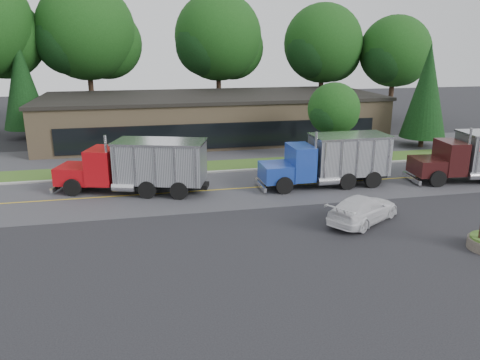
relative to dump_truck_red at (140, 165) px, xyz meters
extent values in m
plane|color=#2B2B2F|center=(5.12, -9.53, -1.81)|extent=(140.00, 140.00, 0.00)
cube|color=#4D4D52|center=(5.12, -0.53, -1.81)|extent=(60.00, 8.00, 0.02)
cube|color=gold|center=(5.12, -0.53, -1.81)|extent=(60.00, 0.12, 0.01)
cube|color=#9E9E99|center=(5.12, 3.67, -1.81)|extent=(60.00, 0.30, 0.12)
cube|color=#3D6221|center=(5.12, 5.47, -1.81)|extent=(60.00, 3.40, 0.03)
cube|color=#4D4D52|center=(5.12, 10.47, -1.81)|extent=(60.00, 7.00, 0.02)
cube|color=#8B7355|center=(7.12, 16.47, 0.19)|extent=(32.00, 12.00, 4.00)
sphere|color=#133A0F|center=(-12.86, 23.82, 7.78)|extent=(8.08, 8.08, 8.08)
cylinder|color=#382619|center=(-4.88, 24.47, 0.96)|extent=(0.56, 0.56, 5.54)
sphere|color=#133A0F|center=(-4.88, 24.47, 8.49)|extent=(10.14, 10.14, 10.14)
sphere|color=#133A0F|center=(-2.98, 25.74, 7.22)|extent=(7.60, 7.60, 7.60)
sphere|color=black|center=(-6.47, 23.52, 7.53)|extent=(6.97, 6.97, 6.97)
cylinder|color=#382619|center=(9.12, 24.47, 0.82)|extent=(0.56, 0.56, 5.26)
sphere|color=#133A0F|center=(9.12, 24.47, 7.95)|extent=(9.61, 9.61, 9.61)
sphere|color=#133A0F|center=(10.92, 25.67, 6.75)|extent=(7.21, 7.21, 7.21)
sphere|color=black|center=(7.62, 23.57, 7.05)|extent=(6.61, 6.61, 6.61)
cylinder|color=#382619|center=(21.12, 23.47, 0.63)|extent=(0.56, 0.56, 4.88)
sphere|color=#133A0F|center=(21.12, 23.47, 7.25)|extent=(8.92, 8.92, 8.92)
sphere|color=#133A0F|center=(22.79, 24.59, 6.14)|extent=(6.69, 6.69, 6.69)
sphere|color=black|center=(19.72, 22.63, 6.41)|extent=(6.13, 6.13, 6.13)
cylinder|color=#382619|center=(29.12, 21.47, 0.39)|extent=(0.56, 0.56, 4.41)
sphere|color=#133A0F|center=(29.12, 21.47, 6.37)|extent=(8.06, 8.06, 8.06)
sphere|color=#133A0F|center=(30.63, 22.48, 5.36)|extent=(6.04, 6.04, 6.04)
sphere|color=black|center=(27.86, 20.71, 5.62)|extent=(5.54, 5.54, 5.54)
cylinder|color=#382619|center=(-10.88, 20.47, -1.31)|extent=(0.44, 0.44, 1.00)
cone|color=black|center=(-10.88, 20.47, 3.51)|extent=(4.26, 4.26, 8.71)
cylinder|color=#382619|center=(25.12, 8.47, -1.31)|extent=(0.44, 0.44, 1.00)
cone|color=black|center=(25.12, 8.47, 3.19)|extent=(4.00, 4.00, 8.19)
cylinder|color=#382619|center=(15.12, 5.47, -0.69)|extent=(0.56, 0.56, 2.25)
sphere|color=#133A0F|center=(15.12, 5.47, 2.36)|extent=(4.11, 4.11, 4.11)
sphere|color=#133A0F|center=(15.89, 5.98, 1.85)|extent=(3.08, 3.08, 3.08)
sphere|color=black|center=(14.48, 5.09, 1.97)|extent=(2.82, 2.82, 2.82)
cube|color=black|center=(-0.26, 0.08, -1.24)|extent=(8.97, 3.70, 0.28)
cube|color=#B60D13|center=(-4.03, 1.28, -0.69)|extent=(2.77, 2.85, 1.10)
cube|color=#B60D13|center=(-2.33, 0.74, -0.09)|extent=(2.23, 2.77, 2.20)
cube|color=black|center=(-2.99, 0.95, 0.31)|extent=(0.69, 2.02, 0.90)
cube|color=silver|center=(1.25, -0.39, 0.21)|extent=(5.93, 4.02, 2.50)
cube|color=silver|center=(1.25, -0.39, 1.51)|extent=(6.12, 4.21, 0.12)
cylinder|color=black|center=(-3.49, 2.31, -1.24)|extent=(1.15, 0.67, 1.10)
cylinder|color=black|center=(-4.19, 0.12, -1.24)|extent=(1.15, 0.67, 1.10)
cylinder|color=black|center=(1.97, 0.58, -1.24)|extent=(1.15, 0.67, 1.10)
cylinder|color=black|center=(1.28, -1.61, -1.24)|extent=(1.15, 0.67, 1.10)
cube|color=black|center=(12.15, -1.03, -1.24)|extent=(8.20, 1.04, 0.28)
cube|color=#1B3897|center=(8.59, -1.05, -0.69)|extent=(1.97, 2.31, 1.10)
cube|color=#1B3897|center=(10.19, -1.04, -0.09)|extent=(1.44, 2.41, 2.20)
cube|color=black|center=(9.57, -1.05, 0.31)|extent=(0.07, 2.10, 0.90)
cube|color=silver|center=(13.58, -1.03, 0.21)|extent=(4.91, 2.52, 2.50)
cube|color=silver|center=(13.58, -1.03, 1.51)|extent=(5.06, 2.67, 0.12)
cylinder|color=black|center=(8.76, 0.10, -1.24)|extent=(1.10, 0.36, 1.10)
cylinder|color=black|center=(8.77, -2.20, -1.24)|extent=(1.10, 0.36, 1.10)
cylinder|color=black|center=(13.93, 0.12, -1.24)|extent=(1.10, 0.36, 1.10)
cylinder|color=black|center=(13.94, -2.18, -1.24)|extent=(1.10, 0.36, 1.10)
cube|color=black|center=(22.48, -2.06, -1.24)|extent=(8.02, 1.75, 0.28)
cube|color=black|center=(19.04, -1.73, -0.69)|extent=(2.11, 2.47, 1.10)
cube|color=black|center=(20.59, -1.88, -0.09)|extent=(1.61, 2.52, 2.20)
cube|color=black|center=(19.99, -1.82, 0.31)|extent=(0.26, 2.10, 0.90)
cylinder|color=black|center=(19.32, -0.60, -1.24)|extent=(1.13, 0.45, 1.10)
cylinder|color=black|center=(19.10, -2.89, -1.24)|extent=(1.13, 0.45, 1.10)
imported|color=white|center=(11.46, -7.60, -1.10)|extent=(5.16, 4.34, 1.41)
camera|label=1|loc=(0.20, -29.06, 7.42)|focal=35.00mm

